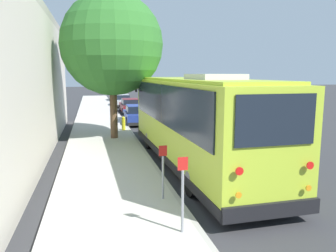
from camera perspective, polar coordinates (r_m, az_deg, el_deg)
ground_plane at (r=13.04m, az=5.62°, el=-6.57°), size 160.00×160.00×0.00m
sidewalk_slab at (r=12.37m, az=-10.64°, el=-7.20°), size 80.00×3.36×0.15m
curb_strip at (r=12.56m, az=-2.58°, el=-6.80°), size 80.00×0.14×0.15m
shuttle_bus at (r=12.45m, az=4.46°, el=1.57°), size 11.22×2.91×3.50m
parked_sedan_blue at (r=23.37m, az=-5.35°, el=1.93°), size 4.26×1.88×1.31m
parked_sedan_maroon at (r=29.91m, az=-6.60°, el=3.44°), size 4.55×1.73×1.27m
parked_sedan_silver at (r=35.70m, az=-8.01°, el=4.35°), size 4.31×1.88×1.30m
parked_sedan_gray at (r=42.22m, az=-8.77°, el=5.04°), size 4.62×1.89×1.28m
street_tree at (r=17.52m, az=-9.80°, el=14.97°), size 5.19×5.19×8.21m
sign_post_near at (r=7.06m, az=2.55°, el=-11.75°), size 0.06×0.22×1.65m
sign_post_far at (r=8.87m, az=-0.88°, el=-7.96°), size 0.06×0.22×1.48m
fire_hydrant at (r=19.88m, az=-7.75°, el=0.46°), size 0.22×0.22×0.81m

